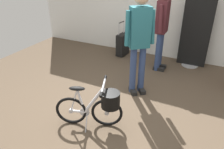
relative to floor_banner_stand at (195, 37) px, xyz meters
name	(u,v)px	position (x,y,z in m)	size (l,w,h in m)	color
ground_plane	(110,110)	(-0.87, -2.28, -0.67)	(6.53, 6.53, 0.00)	brown
floor_banner_stand	(195,37)	(0.00, 0.00, 0.00)	(0.60, 0.36, 1.51)	#B7B7BC
folding_bike_foreground	(98,105)	(-0.86, -2.66, -0.33)	(0.91, 0.52, 0.69)	black
visitor_near_wall	(139,37)	(-0.70, -1.55, 0.34)	(0.43, 0.39, 1.75)	navy
visitor_browsing	(162,25)	(-0.61, -0.47, 0.30)	(0.28, 0.54, 1.68)	navy
rolling_suitcase	(123,44)	(-1.61, -0.12, -0.39)	(0.22, 0.38, 0.83)	black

